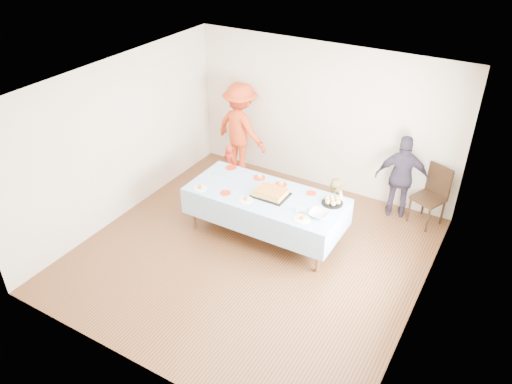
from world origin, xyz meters
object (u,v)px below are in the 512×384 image
Objects in this scene: birthday_cake at (271,193)px; adult_left at (241,129)px; party_table at (266,197)px; dining_chair at (433,192)px.

adult_left is (-1.57, 1.65, 0.08)m from birthday_cake.
party_table is 1.38× the size of adult_left.
dining_chair reaches higher than party_table.
birthday_cake is (0.09, 0.00, 0.10)m from party_table.
birthday_cake is 0.53× the size of dining_chair.
adult_left is at bearing -154.89° from dining_chair.
dining_chair is at bearing -166.43° from adult_left.
birthday_cake reaches higher than party_table.
party_table is 4.58× the size of birthday_cake.
dining_chair is (2.20, 1.74, -0.15)m from party_table.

